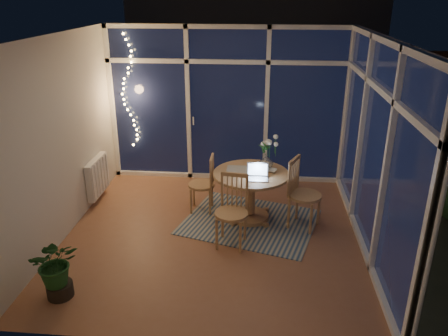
{
  "coord_description": "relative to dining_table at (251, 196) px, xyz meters",
  "views": [
    {
      "loc": [
        0.58,
        -5.13,
        3.09
      ],
      "look_at": [
        0.1,
        0.25,
        0.88
      ],
      "focal_mm": 35.0,
      "sensor_mm": 36.0,
      "label": 1
    }
  ],
  "objects": [
    {
      "name": "garden_patio",
      "position": [
        0.04,
        4.51,
        -0.42
      ],
      "size": [
        12.0,
        6.0,
        0.1
      ],
      "primitive_type": "cube",
      "color": "black",
      "rests_on": "ground"
    },
    {
      "name": "chair_left",
      "position": [
        -0.74,
        0.2,
        0.08
      ],
      "size": [
        0.41,
        0.41,
        0.89
      ],
      "primitive_type": "cube",
      "rotation": [
        0.0,
        0.0,
        -1.57
      ],
      "color": "#AA704C",
      "rests_on": "floor"
    },
    {
      "name": "window_wall_right",
      "position": [
        1.5,
        -0.49,
        0.94
      ],
      "size": [
        0.1,
        4.0,
        2.6
      ],
      "primitive_type": "cube",
      "color": "white",
      "rests_on": "floor"
    },
    {
      "name": "wall_back",
      "position": [
        -0.46,
        1.51,
        0.94
      ],
      "size": [
        4.0,
        0.04,
        2.6
      ],
      "primitive_type": "cube",
      "color": "beige",
      "rests_on": "floor"
    },
    {
      "name": "laptop",
      "position": [
        0.09,
        -0.22,
        0.47
      ],
      "size": [
        0.3,
        0.26,
        0.22
      ],
      "primitive_type": null,
      "rotation": [
        0.0,
        0.0,
        0.01
      ],
      "color": "#BBBABF",
      "rests_on": "dining_table"
    },
    {
      "name": "chair_front",
      "position": [
        -0.22,
        -0.73,
        0.12
      ],
      "size": [
        0.51,
        0.51,
        0.97
      ],
      "primitive_type": "cube",
      "rotation": [
        0.0,
        0.0,
        -0.15
      ],
      "color": "#AA704C",
      "rests_on": "floor"
    },
    {
      "name": "radiator",
      "position": [
        -2.4,
        0.41,
        0.04
      ],
      "size": [
        0.1,
        0.7,
        0.58
      ],
      "primitive_type": "cube",
      "color": "white",
      "rests_on": "wall_left"
    },
    {
      "name": "ceiling",
      "position": [
        -0.46,
        -0.49,
        2.24
      ],
      "size": [
        4.0,
        4.0,
        0.0
      ],
      "primitive_type": "plane",
      "color": "white",
      "rests_on": "wall_back"
    },
    {
      "name": "potted_plant",
      "position": [
        -1.99,
        -1.92,
        0.02
      ],
      "size": [
        0.68,
        0.65,
        0.76
      ],
      "primitive_type": "imported",
      "rotation": [
        0.0,
        0.0,
        0.42
      ],
      "color": "#1A491D",
      "rests_on": "floor"
    },
    {
      "name": "rug",
      "position": [
        0.0,
        -0.1,
        -0.36
      ],
      "size": [
        2.13,
        1.88,
        0.01
      ],
      "primitive_type": "cube",
      "rotation": [
        0.0,
        0.0,
        -0.28
      ],
      "color": "#BCB499",
      "rests_on": "floor"
    },
    {
      "name": "fairy_lights",
      "position": [
        -2.11,
        1.39,
        1.16
      ],
      "size": [
        0.24,
        0.1,
        1.85
      ],
      "primitive_type": null,
      "color": "#FFC966",
      "rests_on": "window_wall_back"
    },
    {
      "name": "chair_right",
      "position": [
        0.75,
        -0.16,
        0.14
      ],
      "size": [
        0.62,
        0.62,
        1.01
      ],
      "primitive_type": "cube",
      "rotation": [
        0.0,
        0.0,
        1.14
      ],
      "color": "#AA704C",
      "rests_on": "floor"
    },
    {
      "name": "phone",
      "position": [
        0.12,
        -0.12,
        0.37
      ],
      "size": [
        0.13,
        0.12,
        0.01
      ],
      "primitive_type": "cube",
      "rotation": [
        0.0,
        0.0,
        -0.68
      ],
      "color": "black",
      "rests_on": "dining_table"
    },
    {
      "name": "garden_fence",
      "position": [
        -0.46,
        5.01,
        0.54
      ],
      "size": [
        11.0,
        0.08,
        1.8
      ],
      "primitive_type": "cube",
      "color": "#3C2915",
      "rests_on": "ground"
    },
    {
      "name": "floor",
      "position": [
        -0.46,
        -0.49,
        -0.36
      ],
      "size": [
        4.0,
        4.0,
        0.0
      ],
      "primitive_type": "plane",
      "color": "#986142",
      "rests_on": "ground"
    },
    {
      "name": "garden_shrubs",
      "position": [
        -1.26,
        2.91,
        0.09
      ],
      "size": [
        0.9,
        0.9,
        0.9
      ],
      "primitive_type": "sphere",
      "color": "black",
      "rests_on": "ground"
    },
    {
      "name": "window_wall_back",
      "position": [
        -0.46,
        1.47,
        0.94
      ],
      "size": [
        4.0,
        0.1,
        2.6
      ],
      "primitive_type": "cube",
      "color": "white",
      "rests_on": "floor"
    },
    {
      "name": "wall_left",
      "position": [
        -2.46,
        -0.49,
        0.94
      ],
      "size": [
        0.04,
        4.0,
        2.6
      ],
      "primitive_type": "cube",
      "color": "beige",
      "rests_on": "floor"
    },
    {
      "name": "flower_vase",
      "position": [
        0.21,
        0.18,
        0.47
      ],
      "size": [
        0.25,
        0.25,
        0.21
      ],
      "primitive_type": "imported",
      "rotation": [
        0.0,
        0.0,
        -0.28
      ],
      "color": "white",
      "rests_on": "dining_table"
    },
    {
      "name": "bowl",
      "position": [
        0.28,
        0.06,
        0.38
      ],
      "size": [
        0.19,
        0.19,
        0.04
      ],
      "primitive_type": "imported",
      "rotation": [
        0.0,
        0.0,
        -0.28
      ],
      "color": "white",
      "rests_on": "dining_table"
    },
    {
      "name": "wall_right",
      "position": [
        1.54,
        -0.49,
        0.94
      ],
      "size": [
        0.04,
        4.0,
        2.6
      ],
      "primitive_type": "cube",
      "color": "beige",
      "rests_on": "floor"
    },
    {
      "name": "dining_table",
      "position": [
        0.0,
        0.0,
        0.0
      ],
      "size": [
        1.32,
        1.32,
        0.73
      ],
      "primitive_type": "cylinder",
      "rotation": [
        0.0,
        0.0,
        -0.28
      ],
      "color": "#AA704C",
      "rests_on": "floor"
    },
    {
      "name": "neighbour_roof",
      "position": [
        -0.16,
        8.01,
        1.84
      ],
      "size": [
        7.0,
        3.0,
        2.2
      ],
      "primitive_type": "cube",
      "color": "#363941",
      "rests_on": "ground"
    },
    {
      "name": "wall_front",
      "position": [
        -0.46,
        -2.49,
        0.94
      ],
      "size": [
        4.0,
        0.04,
        2.6
      ],
      "primitive_type": "cube",
      "color": "beige",
      "rests_on": "floor"
    },
    {
      "name": "newspapers",
      "position": [
        -0.13,
        0.07,
        0.37
      ],
      "size": [
        0.43,
        0.35,
        0.01
      ],
      "primitive_type": "cube",
      "rotation": [
        0.0,
        0.0,
        0.13
      ],
      "color": "beige",
      "rests_on": "dining_table"
    }
  ]
}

